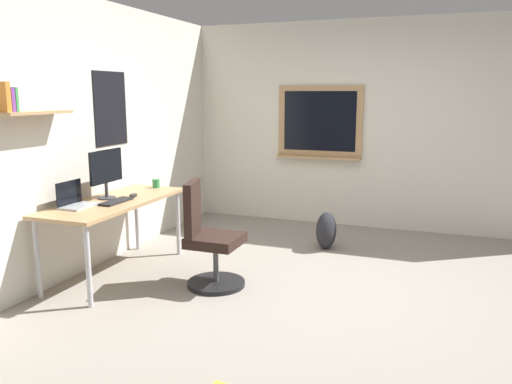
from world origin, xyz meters
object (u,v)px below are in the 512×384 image
object	(u,v)px
desk	(115,207)
keyboard	(116,201)
monitor_primary	(106,170)
office_chair	(208,242)
coffee_mug	(156,183)
computer_mouse	(134,195)
laptop	(75,201)
backpack	(326,230)

from	to	relation	value
desk	keyboard	bearing A→B (deg)	-135.06
monitor_primary	keyboard	bearing A→B (deg)	-123.27
desk	office_chair	size ratio (longest dim) A/B	1.67
office_chair	keyboard	distance (m)	0.94
coffee_mug	office_chair	bearing A→B (deg)	-125.67
monitor_primary	office_chair	bearing A→B (deg)	-90.53
office_chair	computer_mouse	xyz separation A→B (m)	(0.17, 0.87, 0.33)
desk	laptop	bearing A→B (deg)	157.15
computer_mouse	keyboard	bearing A→B (deg)	180.00
laptop	monitor_primary	distance (m)	0.45
desk	computer_mouse	distance (m)	0.23
keyboard	computer_mouse	size ratio (longest dim) A/B	3.56
desk	coffee_mug	bearing A→B (deg)	-2.41
laptop	backpack	bearing A→B (deg)	-45.01
computer_mouse	coffee_mug	xyz separation A→B (m)	(0.49, 0.05, 0.03)
office_chair	keyboard	size ratio (longest dim) A/B	2.57
laptop	backpack	size ratio (longest dim) A/B	0.75
desk	office_chair	distance (m)	0.99
desk	coffee_mug	distance (m)	0.70
desk	laptop	xyz separation A→B (m)	(-0.36, 0.15, 0.12)
keyboard	office_chair	bearing A→B (deg)	-82.88
computer_mouse	coffee_mug	size ratio (longest dim) A/B	1.13
desk	coffee_mug	world-z (taller)	coffee_mug
office_chair	monitor_primary	distance (m)	1.21
laptop	coffee_mug	xyz separation A→B (m)	(1.05, -0.18, -0.01)
desk	backpack	bearing A→B (deg)	-48.73
monitor_primary	backpack	xyz separation A→B (m)	(1.45, -1.80, -0.78)
laptop	coffee_mug	bearing A→B (deg)	-9.70
office_chair	laptop	size ratio (longest dim) A/B	3.06
backpack	computer_mouse	bearing A→B (deg)	128.53
monitor_primary	computer_mouse	xyz separation A→B (m)	(0.16, -0.18, -0.25)
computer_mouse	laptop	bearing A→B (deg)	157.62
laptop	keyboard	xyz separation A→B (m)	(0.28, -0.23, -0.04)
keyboard	desk	bearing A→B (deg)	44.94
laptop	monitor_primary	size ratio (longest dim) A/B	0.67
monitor_primary	coffee_mug	bearing A→B (deg)	-11.36
coffee_mug	computer_mouse	bearing A→B (deg)	-174.21
office_chair	backpack	bearing A→B (deg)	-26.95
computer_mouse	coffee_mug	distance (m)	0.50
backpack	monitor_primary	bearing A→B (deg)	128.85
laptop	coffee_mug	world-z (taller)	laptop
coffee_mug	keyboard	bearing A→B (deg)	-176.30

